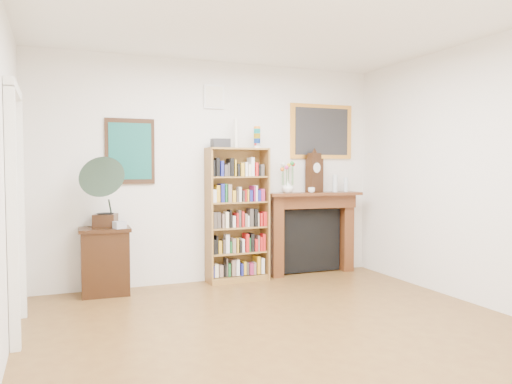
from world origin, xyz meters
TOP-DOWN VIEW (x-y plane):
  - room at (0.00, 0.00)m, footprint 4.51×5.01m
  - door_casing at (-2.21, 1.20)m, footprint 0.08×1.02m
  - teal_poster at (-1.05, 2.48)m, footprint 0.58×0.04m
  - small_picture at (0.00, 2.48)m, footprint 0.26×0.04m
  - gilt_painting at (1.55, 2.48)m, footprint 0.95×0.04m
  - bookshelf at (0.26, 2.34)m, footprint 0.79×0.31m
  - side_cabinet at (-1.37, 2.27)m, footprint 0.58×0.43m
  - fireplace at (1.36, 2.40)m, footprint 1.34×0.40m
  - gramophone at (-1.36, 2.19)m, footprint 0.66×0.73m
  - cd_stack at (-1.23, 2.12)m, footprint 0.15×0.15m
  - mantel_clock at (1.40, 2.39)m, footprint 0.26×0.19m
  - flower_vase at (0.99, 2.38)m, footprint 0.16×0.16m
  - teacup at (1.28, 2.26)m, footprint 0.11×0.11m
  - bottle_left at (1.71, 2.37)m, footprint 0.07×0.07m
  - bottle_right at (1.89, 2.38)m, footprint 0.06×0.06m

SIDE VIEW (x-z plane):
  - side_cabinet at x=-1.37m, z-range 0.00..0.77m
  - fireplace at x=1.36m, z-range 0.10..1.21m
  - cd_stack at x=-1.23m, z-range 0.77..0.85m
  - bookshelf at x=0.26m, z-range -0.03..1.93m
  - teacup at x=1.28m, z-range 1.12..1.19m
  - flower_vase at x=0.99m, z-range 1.12..1.27m
  - bottle_right at x=1.89m, z-range 1.12..1.32m
  - gramophone at x=-1.36m, z-range 0.82..1.63m
  - bottle_left at x=1.71m, z-range 1.12..1.36m
  - door_casing at x=-2.21m, z-range 0.18..2.35m
  - mantel_clock at x=1.40m, z-range 1.11..1.64m
  - room at x=0.00m, z-range -0.01..2.81m
  - teal_poster at x=-1.05m, z-range 1.26..2.04m
  - gilt_painting at x=1.55m, z-range 1.58..2.33m
  - small_picture at x=0.00m, z-range 2.20..2.50m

